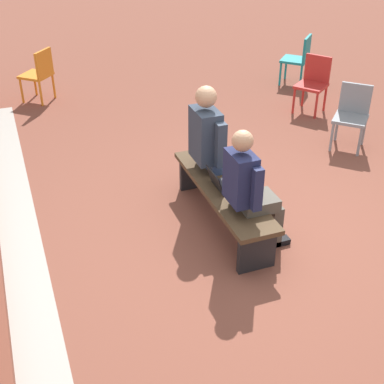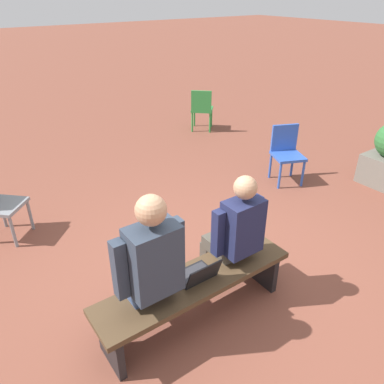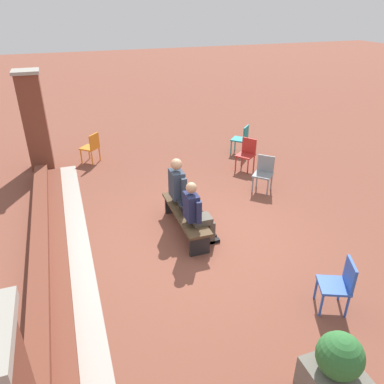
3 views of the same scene
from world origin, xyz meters
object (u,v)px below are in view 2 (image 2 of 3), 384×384
Objects in this scene: laptop at (198,274)px; plastic_chair_far_right at (202,107)px; plastic_chair_far_left at (286,150)px; person_student at (234,233)px; person_adult at (147,265)px; bench at (196,287)px.

plastic_chair_far_right is at bearing -127.06° from laptop.
person_student is at bearing 31.66° from plastic_chair_far_left.
person_student is at bearing 56.74° from plastic_chair_far_right.
person_adult reaches higher than person_student.
plastic_chair_far_right is (-3.01, -3.99, -0.02)m from laptop.
person_student is 2.64m from plastic_chair_far_left.
person_student is 0.87m from person_adult.
person_student is at bearing 179.58° from person_adult.
person_student is 1.53× the size of plastic_chair_far_left.
bench is 5.62× the size of laptop.
plastic_chair_far_left reaches higher than laptop.
person_adult is 5.21m from plastic_chair_far_right.
laptop reaches higher than bench.
bench is 0.15m from laptop.
plastic_chair_far_left is at bearing -151.52° from laptop.
plastic_chair_far_right is at bearing -123.26° from person_student.
person_adult is (0.41, -0.07, 0.38)m from bench.
bench is 2.14× the size of plastic_chair_far_left.
plastic_chair_far_left is at bearing -156.11° from person_adult.
laptop is at bearing 9.69° from person_student.
bench is 0.56m from person_adult.
person_student is at bearing -170.31° from laptop.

